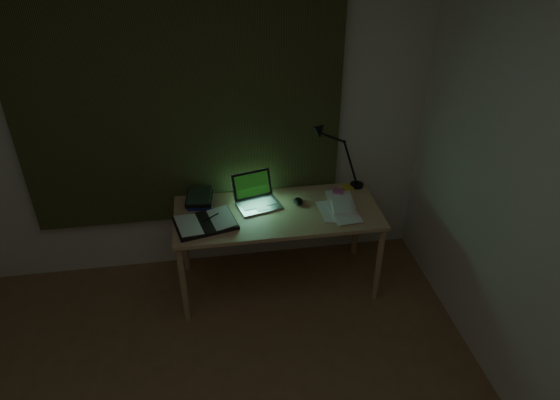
% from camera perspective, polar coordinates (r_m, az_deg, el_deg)
% --- Properties ---
extents(wall_back, '(3.50, 0.00, 2.50)m').
position_cam_1_polar(wall_back, '(3.53, -11.16, 9.53)').
color(wall_back, silver).
rests_on(wall_back, ground).
extents(curtain, '(2.20, 0.06, 2.00)m').
position_cam_1_polar(curtain, '(3.42, -11.52, 12.37)').
color(curtain, '#2A3118').
rests_on(curtain, wall_back).
extents(desk, '(1.43, 0.63, 0.65)m').
position_cam_1_polar(desk, '(3.67, -0.29, -5.56)').
color(desk, tan).
rests_on(desk, floor).
extents(laptop, '(0.37, 0.39, 0.21)m').
position_cam_1_polar(laptop, '(3.48, -2.43, 0.72)').
color(laptop, '#B9B9BF').
rests_on(laptop, desk).
extents(open_textbook, '(0.45, 0.36, 0.03)m').
position_cam_1_polar(open_textbook, '(3.37, -8.52, -2.57)').
color(open_textbook, silver).
rests_on(open_textbook, desk).
extents(book_stack, '(0.21, 0.24, 0.09)m').
position_cam_1_polar(book_stack, '(3.59, -9.10, 0.20)').
color(book_stack, silver).
rests_on(book_stack, desk).
extents(loose_papers, '(0.35, 0.36, 0.02)m').
position_cam_1_polar(loose_papers, '(3.54, 6.33, -0.70)').
color(loose_papers, white).
rests_on(loose_papers, desk).
extents(mouse, '(0.07, 0.10, 0.04)m').
position_cam_1_polar(mouse, '(3.56, 2.11, -0.16)').
color(mouse, black).
rests_on(mouse, desk).
extents(sticky_yellow, '(0.09, 0.09, 0.02)m').
position_cam_1_polar(sticky_yellow, '(3.78, 7.71, 1.42)').
color(sticky_yellow, gold).
rests_on(sticky_yellow, desk).
extents(sticky_pink, '(0.10, 0.10, 0.02)m').
position_cam_1_polar(sticky_pink, '(3.72, 6.65, 1.00)').
color(sticky_pink, '#D3529C').
rests_on(sticky_pink, desk).
extents(desk_lamp, '(0.42, 0.36, 0.54)m').
position_cam_1_polar(desk_lamp, '(3.69, 9.07, 5.21)').
color(desk_lamp, black).
rests_on(desk_lamp, desk).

